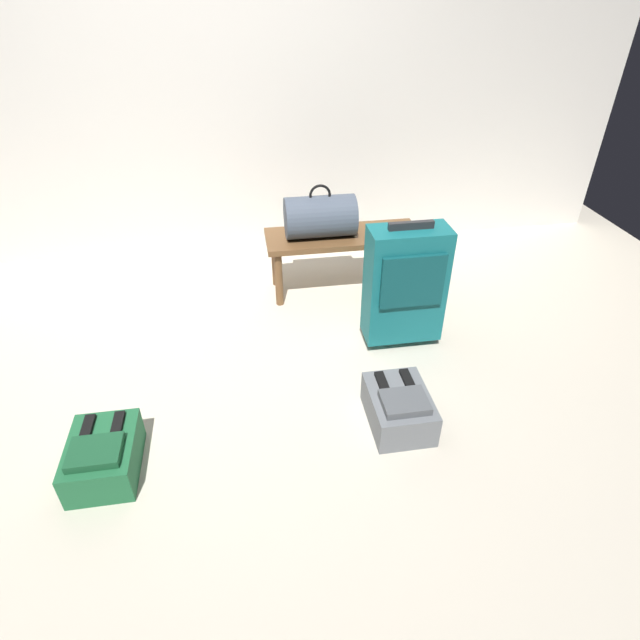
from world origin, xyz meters
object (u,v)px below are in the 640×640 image
backpack_green (103,456)px  bench (343,243)px  duffel_bag_slate (320,216)px  cell_phone (390,228)px  suitcase_upright_teal (405,284)px  backpack_grey (399,408)px

backpack_green → bench: bearing=46.1°
duffel_bag_slate → backpack_green: 1.85m
cell_phone → suitcase_upright_teal: suitcase_upright_teal is taller
duffel_bag_slate → backpack_grey: (0.17, -1.29, -0.45)m
backpack_grey → bench: bearing=90.9°
backpack_grey → duffel_bag_slate: bearing=97.6°
suitcase_upright_teal → cell_phone: bearing=81.6°
bench → duffel_bag_slate: (-0.15, -0.00, 0.19)m
cell_phone → suitcase_upright_teal: (-0.10, -0.68, -0.03)m
suitcase_upright_teal → backpack_grey: suitcase_upright_teal is taller
cell_phone → duffel_bag_slate: bearing=-175.5°
cell_phone → bench: bearing=-173.4°
bench → suitcase_upright_teal: size_ratio=1.33×
suitcase_upright_teal → bench: bearing=108.8°
bench → backpack_grey: 1.31m
duffel_bag_slate → cell_phone: bearing=4.5°
suitcase_upright_teal → backpack_grey: size_ratio=1.98×
bench → duffel_bag_slate: duffel_bag_slate is taller
backpack_grey → backpack_green: same height
bench → backpack_grey: size_ratio=2.63×
bench → suitcase_upright_teal: (0.22, -0.65, 0.04)m
bench → suitcase_upright_teal: suitcase_upright_teal is taller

